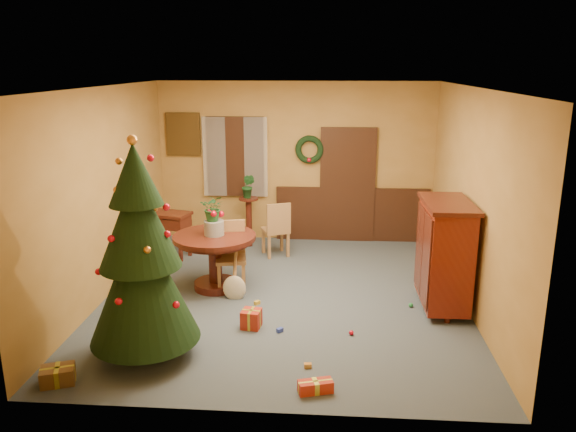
# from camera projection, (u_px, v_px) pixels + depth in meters

# --- Properties ---
(room_envelope) EXTENTS (5.50, 5.50, 5.50)m
(room_envelope) POSITION_uv_depth(u_px,v_px,m) (307.00, 181.00, 10.26)
(room_envelope) COLOR #394353
(room_envelope) RESTS_ON ground
(dining_table) EXTENTS (1.19, 1.19, 0.82)m
(dining_table) POSITION_uv_depth(u_px,v_px,m) (215.00, 251.00, 8.11)
(dining_table) COLOR black
(dining_table) RESTS_ON floor
(urn) EXTENTS (0.29, 0.29, 0.21)m
(urn) POSITION_uv_depth(u_px,v_px,m) (214.00, 228.00, 8.02)
(urn) COLOR slate
(urn) RESTS_ON dining_table
(centerpiece_plant) EXTENTS (0.34, 0.30, 0.38)m
(centerpiece_plant) POSITION_uv_depth(u_px,v_px,m) (213.00, 208.00, 7.94)
(centerpiece_plant) COLOR #1E4C23
(centerpiece_plant) RESTS_ON urn
(chair_near) EXTENTS (0.50, 0.50, 0.99)m
(chair_near) POSITION_uv_depth(u_px,v_px,m) (231.00, 253.00, 8.18)
(chair_near) COLOR #A27541
(chair_near) RESTS_ON floor
(chair_far) EXTENTS (0.54, 0.54, 0.95)m
(chair_far) POSITION_uv_depth(u_px,v_px,m) (277.00, 228.00, 9.49)
(chair_far) COLOR #A27541
(chair_far) RESTS_ON floor
(guitar) EXTENTS (0.37, 0.53, 0.75)m
(guitar) POSITION_uv_depth(u_px,v_px,m) (234.00, 273.00, 7.79)
(guitar) COLOR beige
(guitar) RESTS_ON floor
(plant_stand) EXTENTS (0.35, 0.35, 0.89)m
(plant_stand) POSITION_uv_depth(u_px,v_px,m) (249.00, 216.00, 10.02)
(plant_stand) COLOR black
(plant_stand) RESTS_ON floor
(stand_plant) EXTENTS (0.29, 0.26, 0.43)m
(stand_plant) POSITION_uv_depth(u_px,v_px,m) (248.00, 186.00, 9.88)
(stand_plant) COLOR #19471E
(stand_plant) RESTS_ON plant_stand
(christmas_tree) EXTENTS (1.21, 1.21, 2.50)m
(christmas_tree) POSITION_uv_depth(u_px,v_px,m) (141.00, 257.00, 6.05)
(christmas_tree) COLOR #382111
(christmas_tree) RESTS_ON floor
(writing_desk) EXTENTS (0.96, 0.64, 0.78)m
(writing_desk) POSITION_uv_depth(u_px,v_px,m) (164.00, 223.00, 9.47)
(writing_desk) COLOR black
(writing_desk) RESTS_ON floor
(sideboard) EXTENTS (0.62, 1.16, 1.48)m
(sideboard) POSITION_uv_depth(u_px,v_px,m) (445.00, 252.00, 7.40)
(sideboard) COLOR #531109
(sideboard) RESTS_ON floor
(gift_a) EXTENTS (0.40, 0.35, 0.18)m
(gift_a) POSITION_uv_depth(u_px,v_px,m) (58.00, 375.00, 5.79)
(gift_a) COLOR brown
(gift_a) RESTS_ON floor
(gift_b) EXTENTS (0.26, 0.26, 0.23)m
(gift_b) POSITION_uv_depth(u_px,v_px,m) (251.00, 319.00, 7.01)
(gift_b) COLOR #A92816
(gift_b) RESTS_ON floor
(gift_c) EXTENTS (0.32, 0.27, 0.15)m
(gift_c) POSITION_uv_depth(u_px,v_px,m) (150.00, 322.00, 7.01)
(gift_c) COLOR brown
(gift_c) RESTS_ON floor
(gift_d) EXTENTS (0.37, 0.24, 0.13)m
(gift_d) POSITION_uv_depth(u_px,v_px,m) (315.00, 387.00, 5.64)
(gift_d) COLOR #A92816
(gift_d) RESTS_ON floor
(toy_a) EXTENTS (0.09, 0.09, 0.05)m
(toy_a) POSITION_uv_depth(u_px,v_px,m) (280.00, 330.00, 6.91)
(toy_a) COLOR #283DB1
(toy_a) RESTS_ON floor
(toy_b) EXTENTS (0.06, 0.06, 0.06)m
(toy_b) POSITION_uv_depth(u_px,v_px,m) (411.00, 305.00, 7.61)
(toy_b) COLOR #24853C
(toy_b) RESTS_ON floor
(toy_c) EXTENTS (0.09, 0.09, 0.05)m
(toy_c) POSITION_uv_depth(u_px,v_px,m) (257.00, 303.00, 7.70)
(toy_c) COLOR gold
(toy_c) RESTS_ON floor
(toy_d) EXTENTS (0.06, 0.06, 0.06)m
(toy_d) POSITION_uv_depth(u_px,v_px,m) (351.00, 333.00, 6.83)
(toy_d) COLOR red
(toy_d) RESTS_ON floor
(toy_e) EXTENTS (0.09, 0.06, 0.05)m
(toy_e) POSITION_uv_depth(u_px,v_px,m) (308.00, 366.00, 6.10)
(toy_e) COLOR orange
(toy_e) RESTS_ON floor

